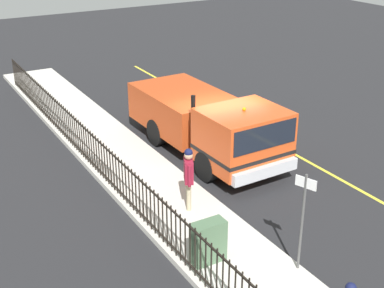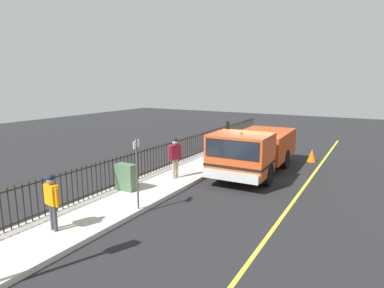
{
  "view_description": "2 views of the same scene",
  "coord_description": "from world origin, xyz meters",
  "px_view_note": "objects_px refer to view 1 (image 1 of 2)",
  "views": [
    {
      "loc": [
        8.99,
        13.67,
        7.74
      ],
      "look_at": [
        1.58,
        1.02,
        1.29
      ],
      "focal_mm": 50.06,
      "sensor_mm": 36.0,
      "label": 1
    },
    {
      "loc": [
        -4.92,
        14.14,
        4.36
      ],
      "look_at": [
        2.14,
        1.86,
        1.62
      ],
      "focal_mm": 30.29,
      "sensor_mm": 36.0,
      "label": 2
    }
  ],
  "objects_px": {
    "utility_cabinet": "(208,242)",
    "work_truck": "(211,122)",
    "traffic_cone": "(202,103)",
    "worker_standing": "(189,173)",
    "street_sign": "(303,212)"
  },
  "relations": [
    {
      "from": "utility_cabinet",
      "to": "traffic_cone",
      "type": "xyz_separation_m",
      "value": [
        -5.38,
        -9.12,
        -0.34
      ]
    },
    {
      "from": "traffic_cone",
      "to": "work_truck",
      "type": "bearing_deg",
      "value": 62.61
    },
    {
      "from": "work_truck",
      "to": "traffic_cone",
      "type": "xyz_separation_m",
      "value": [
        -2.03,
        -3.91,
        -0.9
      ]
    },
    {
      "from": "worker_standing",
      "to": "utility_cabinet",
      "type": "relative_size",
      "value": 1.73
    },
    {
      "from": "work_truck",
      "to": "utility_cabinet",
      "type": "xyz_separation_m",
      "value": [
        3.35,
        5.21,
        -0.57
      ]
    },
    {
      "from": "traffic_cone",
      "to": "street_sign",
      "type": "height_order",
      "value": "street_sign"
    },
    {
      "from": "work_truck",
      "to": "worker_standing",
      "type": "bearing_deg",
      "value": 47.18
    },
    {
      "from": "traffic_cone",
      "to": "worker_standing",
      "type": "bearing_deg",
      "value": 56.13
    },
    {
      "from": "utility_cabinet",
      "to": "work_truck",
      "type": "bearing_deg",
      "value": -122.78
    },
    {
      "from": "utility_cabinet",
      "to": "street_sign",
      "type": "height_order",
      "value": "street_sign"
    },
    {
      "from": "utility_cabinet",
      "to": "traffic_cone",
      "type": "bearing_deg",
      "value": -120.54
    },
    {
      "from": "traffic_cone",
      "to": "street_sign",
      "type": "distance_m",
      "value": 11.13
    },
    {
      "from": "utility_cabinet",
      "to": "worker_standing",
      "type": "bearing_deg",
      "value": -109.28
    },
    {
      "from": "work_truck",
      "to": "street_sign",
      "type": "relative_size",
      "value": 2.84
    },
    {
      "from": "work_truck",
      "to": "worker_standing",
      "type": "xyz_separation_m",
      "value": [
        2.55,
        2.9,
        0.02
      ]
    }
  ]
}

